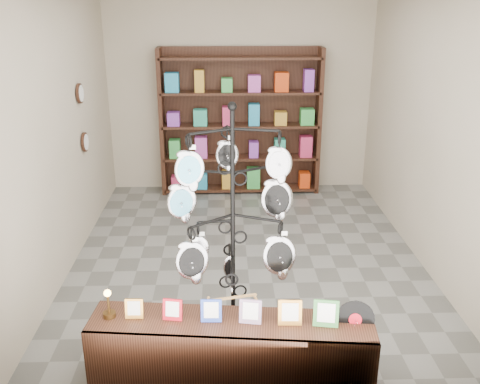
# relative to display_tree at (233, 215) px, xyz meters

# --- Properties ---
(ground) EXTENTS (5.00, 5.00, 0.00)m
(ground) POSITION_rel_display_tree_xyz_m (0.19, 1.70, -1.25)
(ground) COLOR slate
(ground) RESTS_ON ground
(room_envelope) EXTENTS (5.00, 5.00, 5.00)m
(room_envelope) POSITION_rel_display_tree_xyz_m (0.19, 1.70, 0.60)
(room_envelope) COLOR #BAAB96
(room_envelope) RESTS_ON ground
(display_tree) EXTENTS (1.10, 1.01, 2.16)m
(display_tree) POSITION_rel_display_tree_xyz_m (0.00, 0.00, 0.00)
(display_tree) COLOR black
(display_tree) RESTS_ON ground
(front_shelf) EXTENTS (2.24, 0.67, 0.78)m
(front_shelf) POSITION_rel_display_tree_xyz_m (-0.03, -0.43, -0.97)
(front_shelf) COLOR black
(front_shelf) RESTS_ON ground
(back_shelving) EXTENTS (2.42, 0.36, 2.20)m
(back_shelving) POSITION_rel_display_tree_xyz_m (0.19, 4.00, -0.22)
(back_shelving) COLOR black
(back_shelving) RESTS_ON ground
(wall_clocks) EXTENTS (0.03, 0.24, 0.84)m
(wall_clocks) POSITION_rel_display_tree_xyz_m (-1.78, 2.50, 0.25)
(wall_clocks) COLOR black
(wall_clocks) RESTS_ON ground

